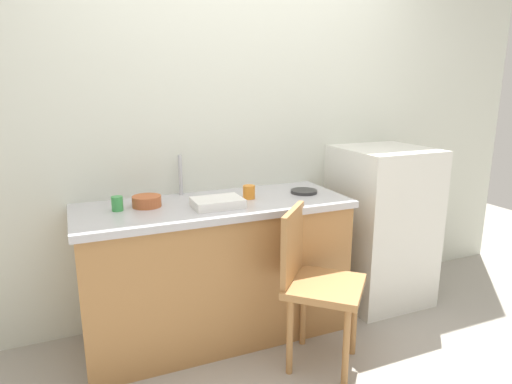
% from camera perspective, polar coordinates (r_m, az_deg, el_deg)
% --- Properties ---
extents(ground_plane, '(8.00, 8.00, 0.00)m').
position_cam_1_polar(ground_plane, '(2.57, 6.05, -23.16)').
color(ground_plane, '#9E998E').
extents(back_wall, '(4.80, 0.10, 2.45)m').
position_cam_1_polar(back_wall, '(2.98, -2.78, 7.71)').
color(back_wall, silver).
rests_on(back_wall, ground_plane).
extents(cabinet_base, '(1.57, 0.60, 0.82)m').
position_cam_1_polar(cabinet_base, '(2.79, -5.22, -10.25)').
color(cabinet_base, '#A87542').
rests_on(cabinet_base, ground_plane).
extents(countertop, '(1.61, 0.64, 0.04)m').
position_cam_1_polar(countertop, '(2.64, -5.42, -1.74)').
color(countertop, '#B7B7BC').
rests_on(countertop, cabinet_base).
extents(faucet, '(0.02, 0.02, 0.26)m').
position_cam_1_polar(faucet, '(2.81, -9.71, 2.16)').
color(faucet, '#B7B7BC').
rests_on(faucet, countertop).
extents(refrigerator, '(0.60, 0.60, 1.11)m').
position_cam_1_polar(refrigerator, '(3.30, 15.75, -4.11)').
color(refrigerator, silver).
rests_on(refrigerator, ground_plane).
extents(chair, '(0.57, 0.57, 0.89)m').
position_cam_1_polar(chair, '(2.48, 7.45, -11.15)').
color(chair, '#A87542').
rests_on(chair, ground_plane).
extents(dish_tray, '(0.28, 0.20, 0.05)m').
position_cam_1_polar(dish_tray, '(2.53, -5.00, -1.35)').
color(dish_tray, white).
rests_on(dish_tray, countertop).
extents(terracotta_bowl, '(0.16, 0.16, 0.06)m').
position_cam_1_polar(terracotta_bowl, '(2.60, -13.90, -1.17)').
color(terracotta_bowl, '#B25B33').
rests_on(terracotta_bowl, countertop).
extents(hotplate, '(0.17, 0.17, 0.02)m').
position_cam_1_polar(hotplate, '(2.86, 6.18, 0.07)').
color(hotplate, '#2D2D2D').
rests_on(hotplate, countertop).
extents(cup_green, '(0.06, 0.06, 0.08)m').
position_cam_1_polar(cup_green, '(2.56, -17.44, -1.44)').
color(cup_green, green).
rests_on(cup_green, countertop).
extents(cup_orange, '(0.07, 0.07, 0.08)m').
position_cam_1_polar(cup_orange, '(2.70, -0.92, -0.00)').
color(cup_orange, orange).
rests_on(cup_orange, countertop).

